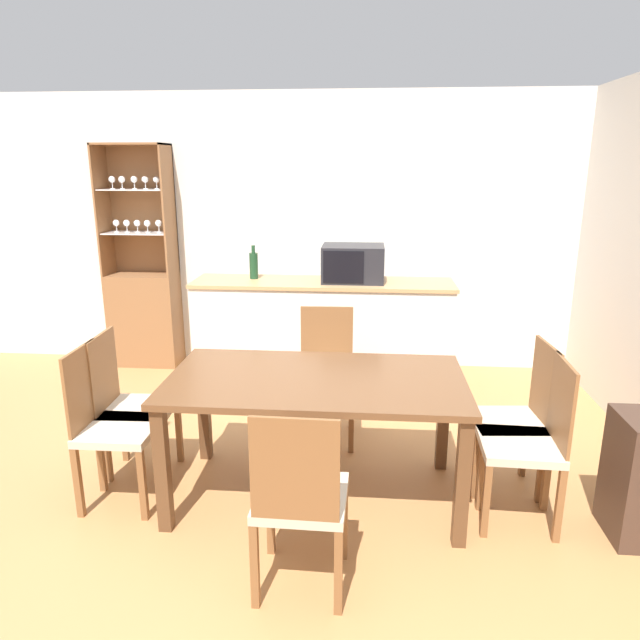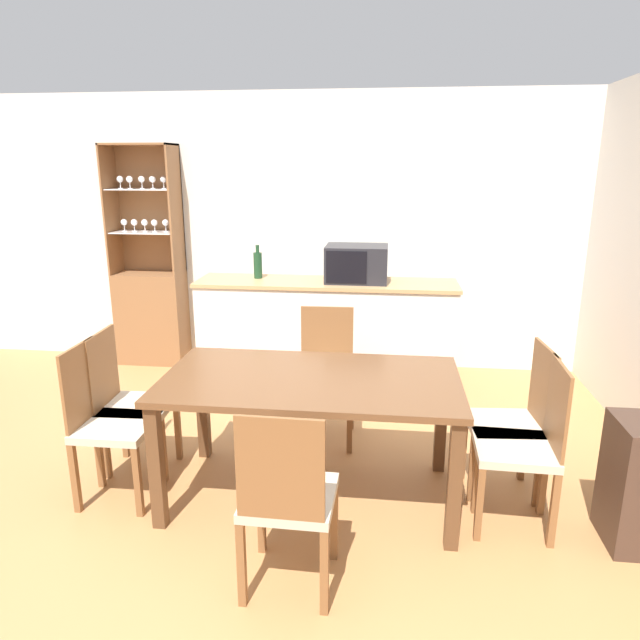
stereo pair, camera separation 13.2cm
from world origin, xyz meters
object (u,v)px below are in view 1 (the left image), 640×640
object	(u,v)px
dining_chair_side_right_far	(516,420)
dining_chair_side_left_far	(131,407)
wine_bottle	(254,265)
dining_chair_head_far	(326,375)
dining_table	(316,393)
dining_chair_side_right_near	(528,442)
dining_chair_head_near	(300,499)
microwave	(353,263)
dining_chair_side_left_near	(112,426)
display_cabinet	(144,301)

from	to	relation	value
dining_chair_side_right_far	dining_chair_side_left_far	xyz separation A→B (m)	(-2.32, -0.01, 0.00)
wine_bottle	dining_chair_side_left_far	bearing A→B (deg)	-105.62
dining_chair_side_left_far	dining_chair_head_far	distance (m)	1.32
dining_chair_side_right_far	wine_bottle	bearing A→B (deg)	44.01
dining_table	dining_chair_side_right_far	world-z (taller)	dining_chair_side_right_far
dining_table	dining_chair_side_right_near	world-z (taller)	dining_chair_side_right_near
dining_chair_side_right_far	dining_chair_side_left_far	bearing A→B (deg)	85.58
dining_chair_side_right_near	dining_chair_head_near	bearing A→B (deg)	120.72
dining_chair_side_right_far	microwave	distance (m)	2.00
dining_chair_side_right_near	wine_bottle	distance (m)	2.74
microwave	dining_table	bearing A→B (deg)	-95.03
dining_chair_head_far	wine_bottle	xyz separation A→B (m)	(-0.70, 1.01, 0.60)
dining_chair_side_left_near	dining_table	bearing A→B (deg)	96.30
dining_chair_side_right_far	dining_chair_head_far	size ratio (longest dim) A/B	1.00
dining_chair_side_left_far	dining_chair_side_right_near	xyz separation A→B (m)	(2.32, -0.27, 0.00)
dining_chair_head_near	wine_bottle	distance (m)	2.72
dining_chair_side_left_near	display_cabinet	bearing A→B (deg)	-163.43
display_cabinet	dining_chair_side_right_far	distance (m)	3.68
dining_chair_head_near	dining_chair_side_right_near	distance (m)	1.32
dining_chair_side_left_near	microwave	xyz separation A→B (m)	(1.31, 1.88, 0.64)
dining_chair_side_left_near	microwave	size ratio (longest dim) A/B	1.82
dining_chair_side_left_near	wine_bottle	bearing A→B (deg)	166.10
dining_chair_side_right_near	dining_chair_head_far	distance (m)	1.48
dining_chair_side_right_far	microwave	bearing A→B (deg)	27.51
display_cabinet	microwave	size ratio (longest dim) A/B	4.08
dining_chair_side_left_near	dining_chair_head_far	distance (m)	1.47
display_cabinet	dining_chair_side_left_far	xyz separation A→B (m)	(0.72, -2.07, -0.16)
dining_chair_side_left_far	dining_chair_side_right_far	bearing A→B (deg)	87.73
dining_chair_side_left_near	wine_bottle	xyz separation A→B (m)	(0.46, 1.92, 0.60)
dining_table	dining_chair_head_near	bearing A→B (deg)	-90.08
dining_chair_side_left_far	dining_chair_side_right_near	bearing A→B (deg)	80.92
dining_chair_side_right_far	wine_bottle	distance (m)	2.55
dining_chair_side_left_near	dining_chair_side_left_far	bearing A→B (deg)	179.60
dining_chair_side_left_far	wine_bottle	size ratio (longest dim) A/B	3.23
dining_chair_side_right_far	dining_chair_head_near	world-z (taller)	same
display_cabinet	dining_chair_side_right_near	size ratio (longest dim) A/B	2.25
dining_table	dining_chair_head_near	distance (m)	0.80
dining_chair_side_right_far	microwave	world-z (taller)	microwave
dining_chair_side_right_near	dining_table	bearing A→B (deg)	85.22
display_cabinet	dining_chair_side_left_near	size ratio (longest dim) A/B	2.25
dining_table	dining_chair_side_left_near	bearing A→B (deg)	-173.31
dining_table	microwave	distance (m)	1.81
display_cabinet	dining_chair_head_near	bearing A→B (deg)	-57.86
dining_chair_side_right_far	dining_chair_head_near	bearing A→B (deg)	123.65
dining_chair_side_left_far	display_cabinet	bearing A→B (deg)	-163.39
display_cabinet	wine_bottle	size ratio (longest dim) A/B	7.26
dining_chair_head_near	dining_chair_side_right_near	xyz separation A→B (m)	(1.16, 0.64, 0.00)
dining_chair_side_right_far	dining_chair_head_near	size ratio (longest dim) A/B	1.00
dining_chair_side_right_far	dining_chair_head_near	distance (m)	1.48
dining_chair_head_far	display_cabinet	bearing A→B (deg)	-39.10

